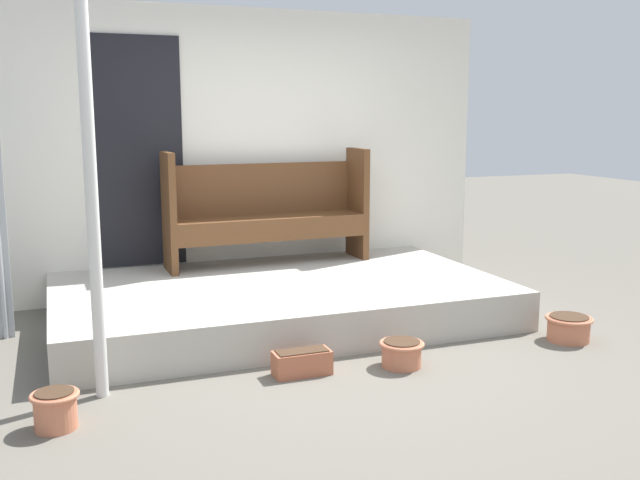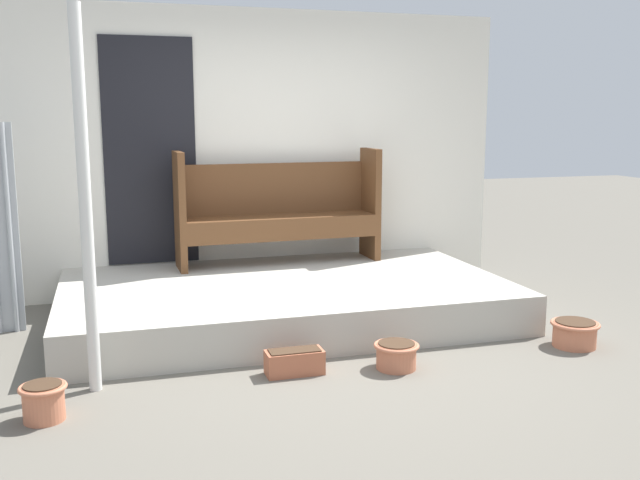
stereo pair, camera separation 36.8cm
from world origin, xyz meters
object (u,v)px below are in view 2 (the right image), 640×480
bench (278,206)px  flower_pot_right (575,332)px  flower_pot_left (44,400)px  support_post (85,205)px  planter_box_rect (295,362)px  flower_pot_middle (396,354)px

bench → flower_pot_right: 2.76m
flower_pot_left → flower_pot_right: bearing=4.1°
support_post → planter_box_rect: (1.23, -0.09, -1.05)m
support_post → flower_pot_left: size_ratio=8.78×
bench → flower_pot_right: bench is taller
flower_pot_left → support_post: bearing=55.5°
planter_box_rect → flower_pot_left: bearing=-168.9°
flower_pot_right → planter_box_rect: (-2.08, 0.04, -0.02)m
support_post → flower_pot_middle: size_ratio=7.53×
flower_pot_right → planter_box_rect: bearing=179.0°
bench → flower_pot_left: size_ratio=7.13×
support_post → bench: support_post is taller
flower_pot_left → flower_pot_right: size_ratio=0.75×
flower_pot_middle → flower_pot_left: bearing=-174.7°
flower_pot_middle → flower_pot_right: 1.41m
support_post → planter_box_rect: size_ratio=6.10×
flower_pot_left → flower_pot_middle: 2.17m
flower_pot_left → flower_pot_middle: flower_pot_left is taller
bench → flower_pot_middle: (0.30, -2.10, -0.73)m
support_post → flower_pot_middle: 2.17m
flower_pot_right → planter_box_rect: size_ratio=0.93×
support_post → planter_box_rect: 1.62m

